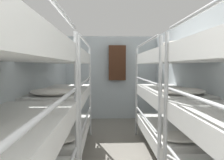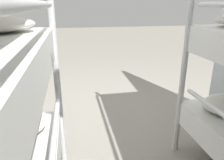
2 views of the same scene
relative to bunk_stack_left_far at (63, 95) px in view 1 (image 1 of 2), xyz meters
The scene contains 6 objects.
wall_left 0.71m from the bunk_stack_left_far, 124.53° to the right, with size 0.06×5.65×2.20m.
wall_right 2.14m from the bunk_stack_left_far, 15.63° to the right, with size 0.06×5.65×2.20m.
wall_back 2.37m from the bunk_stack_left_far, 69.47° to the left, with size 2.51×0.06×2.20m.
bunk_stack_left_far is the anchor object (origin of this frame).
bunk_stack_right_far 1.66m from the bunk_stack_left_far, ahead, with size 0.74×1.77×1.81m.
hanging_coat 2.35m from the bunk_stack_left_far, 64.62° to the left, with size 0.44×0.12×0.90m.
Camera 1 is at (-0.18, 0.22, 1.43)m, focal length 32.00 mm.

